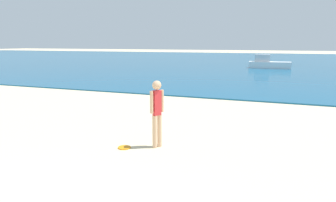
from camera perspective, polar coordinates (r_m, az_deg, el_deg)
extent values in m
cube|color=#14567F|center=(43.07, 17.00, 7.16)|extent=(160.00, 60.00, 0.06)
cylinder|color=#DDAD84|center=(7.21, -1.58, -5.54)|extent=(0.10, 0.10, 0.77)
cylinder|color=#DDAD84|center=(7.14, -2.50, -5.71)|extent=(0.10, 0.10, 0.77)
cube|color=red|center=(7.01, -2.07, -0.35)|extent=(0.19, 0.21, 0.58)
sphere|color=#DDAD84|center=(6.95, -2.10, 2.96)|extent=(0.21, 0.21, 0.21)
cylinder|color=#DDAD84|center=(7.08, -1.11, 0.03)|extent=(0.08, 0.08, 0.51)
cylinder|color=#DDAD84|center=(6.93, -3.06, -0.22)|extent=(0.08, 0.08, 0.51)
cylinder|color=orange|center=(7.28, -8.11, -8.55)|extent=(0.30, 0.30, 0.03)
cube|color=white|center=(30.32, 18.35, 6.37)|extent=(3.80, 1.40, 0.60)
cube|color=silver|center=(30.28, 17.14, 7.64)|extent=(1.39, 0.91, 0.67)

